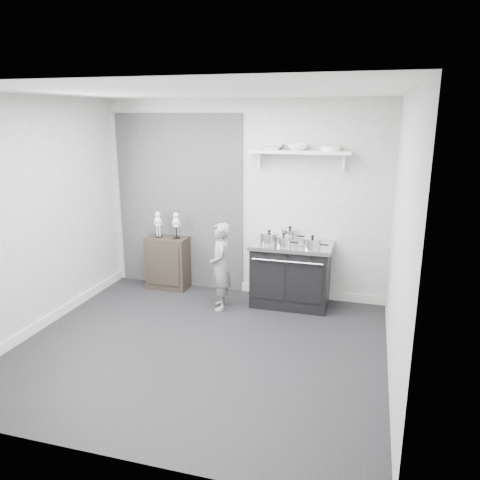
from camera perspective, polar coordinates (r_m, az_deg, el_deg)
name	(u,v)px	position (r m, az deg, el deg)	size (l,w,h in m)	color
ground	(199,347)	(5.32, -4.99, -12.83)	(4.00, 4.00, 0.00)	black
room_shell	(193,198)	(4.95, -5.78, 5.14)	(4.02, 3.62, 2.71)	#A1A09E
wall_shelf	(300,153)	(6.15, 7.36, 10.50)	(1.30, 0.26, 0.24)	silver
stove	(291,274)	(6.28, 6.22, -4.14)	(1.06, 0.66, 0.85)	black
side_cabinet	(168,263)	(6.94, -8.76, -2.75)	(0.59, 0.34, 0.77)	black
child	(220,266)	(6.08, -2.41, -3.24)	(0.42, 0.28, 1.15)	gray
pot_front_left	(269,238)	(6.09, 3.56, 0.22)	(0.32, 0.24, 0.20)	silver
pot_back_left	(290,235)	(6.26, 6.10, 0.62)	(0.33, 0.24, 0.21)	silver
pot_front_right	(312,243)	(5.93, 8.80, -0.41)	(0.32, 0.23, 0.18)	silver
pot_front_center	(284,241)	(6.00, 5.35, -0.13)	(0.29, 0.21, 0.18)	silver
skeleton_full	(158,222)	(6.84, -9.95, 2.12)	(0.12, 0.08, 0.43)	white
skeleton_torso	(176,223)	(6.72, -7.80, 2.01)	(0.12, 0.08, 0.43)	white
bowl_large	(272,147)	(6.20, 3.88, 11.27)	(0.31, 0.31, 0.08)	white
bowl_small	(298,147)	(6.14, 7.07, 11.19)	(0.26, 0.26, 0.08)	white
plate_stack	(331,149)	(6.09, 10.99, 10.89)	(0.25, 0.25, 0.06)	white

